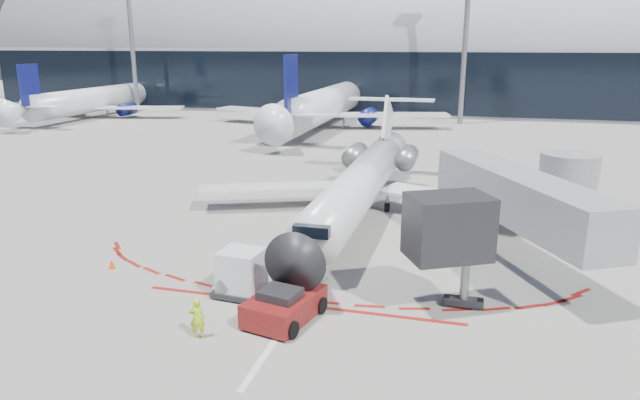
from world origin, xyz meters
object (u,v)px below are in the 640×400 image
(pushback_tug, at_px, (284,305))
(ramp_worker, at_px, (197,318))
(regional_jet, at_px, (362,181))
(uld_container, at_px, (242,273))

(pushback_tug, xyz_separation_m, ramp_worker, (-2.70, -2.23, 0.18))
(pushback_tug, bearing_deg, regional_jet, 101.75)
(pushback_tug, xyz_separation_m, uld_container, (-2.53, 1.73, 0.41))
(regional_jet, height_order, pushback_tug, regional_jet)
(pushback_tug, distance_m, uld_container, 3.09)
(regional_jet, height_order, uld_container, regional_jet)
(ramp_worker, bearing_deg, uld_container, -109.33)
(pushback_tug, bearing_deg, ramp_worker, -127.55)
(ramp_worker, height_order, uld_container, uld_container)
(pushback_tug, relative_size, ramp_worker, 3.45)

